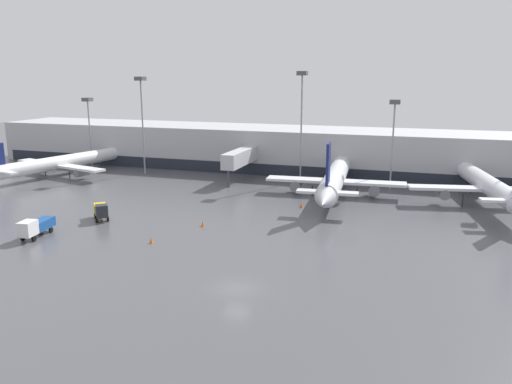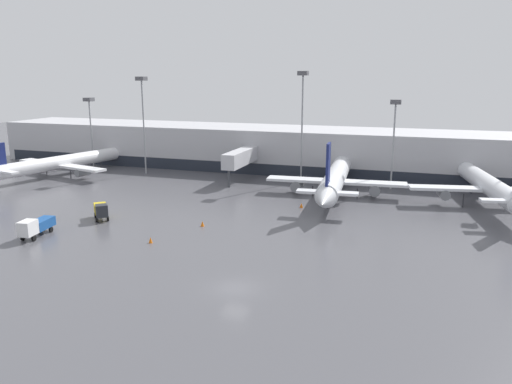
# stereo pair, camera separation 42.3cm
# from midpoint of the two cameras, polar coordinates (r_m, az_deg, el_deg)

# --- Properties ---
(ground_plane) EXTENTS (320.00, 320.00, 0.00)m
(ground_plane) POSITION_cam_midpoint_polar(r_m,az_deg,el_deg) (48.73, -2.45, -10.94)
(ground_plane) COLOR #4C4C51
(terminal_building) EXTENTS (160.00, 29.27, 9.00)m
(terminal_building) POSITION_cam_midpoint_polar(r_m,az_deg,el_deg) (105.83, 9.48, 4.58)
(terminal_building) COLOR #B2B2B7
(terminal_building) RESTS_ON ground_plane
(parked_jet_0) EXTENTS (23.61, 38.63, 10.61)m
(parked_jet_0) POSITION_cam_midpoint_polar(r_m,az_deg,el_deg) (85.50, 8.90, 1.61)
(parked_jet_0) COLOR silver
(parked_jet_0) RESTS_ON ground_plane
(parked_jet_1) EXTENTS (23.99, 35.76, 8.12)m
(parked_jet_1) POSITION_cam_midpoint_polar(r_m,az_deg,el_deg) (108.67, -21.67, 3.11)
(parked_jet_1) COLOR white
(parked_jet_1) RESTS_ON ground_plane
(parked_jet_2) EXTENTS (24.14, 32.81, 10.48)m
(parked_jet_2) POSITION_cam_midpoint_polar(r_m,az_deg,el_deg) (84.74, 24.97, 0.63)
(parked_jet_2) COLOR silver
(parked_jet_2) RESTS_ON ground_plane
(service_truck_0) EXTENTS (3.87, 4.13, 2.41)m
(service_truck_0) POSITION_cam_midpoint_polar(r_m,az_deg,el_deg) (73.89, -17.46, -1.98)
(service_truck_0) COLOR gold
(service_truck_0) RESTS_ON ground_plane
(service_truck_1) EXTENTS (2.47, 6.02, 2.52)m
(service_truck_1) POSITION_cam_midpoint_polar(r_m,az_deg,el_deg) (68.85, -24.04, -3.60)
(service_truck_1) COLOR #19478C
(service_truck_1) RESTS_ON ground_plane
(traffic_cone_0) EXTENTS (0.52, 0.52, 0.73)m
(traffic_cone_0) POSITION_cam_midpoint_polar(r_m,az_deg,el_deg) (77.46, 5.04, -1.52)
(traffic_cone_0) COLOR orange
(traffic_cone_0) RESTS_ON ground_plane
(traffic_cone_1) EXTENTS (0.46, 0.46, 0.73)m
(traffic_cone_1) POSITION_cam_midpoint_polar(r_m,az_deg,el_deg) (62.31, -12.09, -5.41)
(traffic_cone_1) COLOR orange
(traffic_cone_1) RESTS_ON ground_plane
(traffic_cone_4) EXTENTS (0.52, 0.52, 0.71)m
(traffic_cone_4) POSITION_cam_midpoint_polar(r_m,az_deg,el_deg) (68.02, -6.29, -3.63)
(traffic_cone_4) COLOR orange
(traffic_cone_4) RESTS_ON ground_plane
(apron_light_mast_1) EXTENTS (1.80, 1.80, 19.77)m
(apron_light_mast_1) POSITION_cam_midpoint_polar(r_m,az_deg,el_deg) (105.04, -13.09, 10.37)
(apron_light_mast_1) COLOR gray
(apron_light_mast_1) RESTS_ON ground_plane
(apron_light_mast_2) EXTENTS (1.80, 1.80, 15.27)m
(apron_light_mast_2) POSITION_cam_midpoint_polar(r_m,az_deg,el_deg) (116.90, -18.72, 8.73)
(apron_light_mast_2) COLOR gray
(apron_light_mast_2) RESTS_ON ground_plane
(apron_light_mast_5) EXTENTS (1.80, 1.80, 20.77)m
(apron_light_mast_5) POSITION_cam_midpoint_polar(r_m,az_deg,el_deg) (94.82, 5.14, 10.80)
(apron_light_mast_5) COLOR gray
(apron_light_mast_5) RESTS_ON ground_plane
(apron_light_mast_6) EXTENTS (1.80, 1.80, 15.88)m
(apron_light_mast_6) POSITION_cam_midpoint_polar(r_m,az_deg,el_deg) (91.43, 15.38, 8.19)
(apron_light_mast_6) COLOR gray
(apron_light_mast_6) RESTS_ON ground_plane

